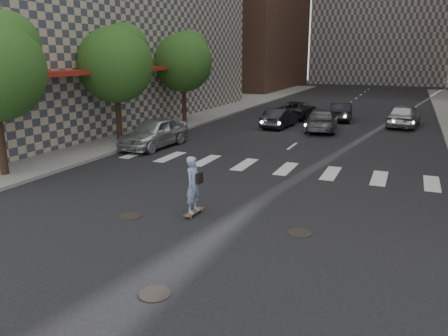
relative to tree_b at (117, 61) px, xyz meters
The scene contains 14 objects.
ground 15.33m from the tree_b, 49.67° to the right, with size 160.00×160.00×0.00m, color black.
sidewalk_left 11.18m from the tree_b, 119.65° to the left, with size 13.00×80.00×0.15m, color gray.
tree_b is the anchor object (origin of this frame).
tree_c 8.00m from the tree_b, 90.00° to the left, with size 4.20×4.20×6.60m.
manhole_a 17.92m from the tree_b, 52.00° to the right, with size 0.70×0.70×0.02m, color black.
manhole_b 13.26m from the tree_b, 53.12° to the right, with size 0.70×0.70×0.02m, color black.
manhole_c 16.36m from the tree_b, 35.62° to the right, with size 0.70×0.70×0.02m, color black.
skateboarder 13.39m from the tree_b, 44.13° to the right, with size 0.50×0.98×1.92m.
silver_sedan 4.56m from the tree_b, ahead, with size 1.94×4.82×1.64m, color silver.
traffic_car_a 11.96m from the tree_b, 51.77° to the left, with size 1.42×4.06×1.34m, color black.
traffic_car_b 13.83m from the tree_b, 41.39° to the left, with size 2.06×5.07×1.47m, color #4E5155.
traffic_car_c 16.02m from the tree_b, 63.22° to the left, with size 2.27×4.92×1.37m, color black.
traffic_car_d 20.02m from the tree_b, 40.08° to the left, with size 1.94×4.82×1.64m, color #A0A3A7.
traffic_car_e 17.93m from the tree_b, 53.23° to the left, with size 1.51×4.33×1.43m, color black.
Camera 1 is at (5.86, -9.67, 5.02)m, focal length 35.00 mm.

